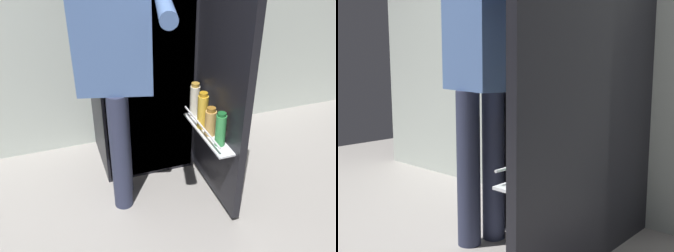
{
  "view_description": "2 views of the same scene",
  "coord_description": "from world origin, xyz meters",
  "views": [
    {
      "loc": [
        -0.6,
        -1.86,
        1.69
      ],
      "look_at": [
        0.01,
        -0.07,
        0.58
      ],
      "focal_mm": 39.6,
      "sensor_mm": 36.0,
      "label": 1
    },
    {
      "loc": [
        1.23,
        -1.41,
        0.93
      ],
      "look_at": [
        -0.0,
        -0.01,
        0.65
      ],
      "focal_mm": 44.37,
      "sensor_mm": 36.0,
      "label": 2
    }
  ],
  "objects": [
    {
      "name": "refrigerator",
      "position": [
        0.03,
        0.48,
        0.88
      ],
      "size": [
        0.7,
        1.2,
        1.77
      ],
      "color": "black",
      "rests_on": "ground_plane"
    },
    {
      "name": "person",
      "position": [
        -0.24,
        0.07,
        0.96
      ],
      "size": [
        0.54,
        0.78,
        1.6
      ],
      "color": "#2D334C",
      "rests_on": "ground_plane"
    },
    {
      "name": "kitchen_wall",
      "position": [
        0.0,
        0.87,
        1.27
      ],
      "size": [
        4.4,
        0.1,
        2.55
      ],
      "primitive_type": "cube",
      "color": "beige",
      "rests_on": "ground_plane"
    }
  ]
}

